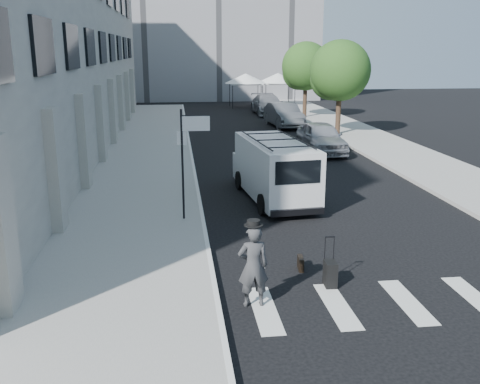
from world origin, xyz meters
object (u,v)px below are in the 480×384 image
object	(u,v)px
briefcase	(301,263)
parked_car_c	(268,105)
parked_car_a	(321,137)
suitcase	(330,274)
parked_car_b	(284,115)
businessman	(253,266)
cargo_van	(274,169)

from	to	relation	value
briefcase	parked_car_c	xyz separation A→B (m)	(4.88, 33.10, 0.66)
parked_car_a	suitcase	bearing A→B (deg)	-104.77
briefcase	suitcase	size ratio (longest dim) A/B	0.37
parked_car_b	parked_car_c	world-z (taller)	parked_car_b
businessman	cargo_van	bearing A→B (deg)	-104.86
parked_car_a	briefcase	bearing A→B (deg)	-107.29
briefcase	parked_car_a	size ratio (longest dim) A/B	0.09
businessman	parked_car_a	bearing A→B (deg)	-111.47
suitcase	cargo_van	size ratio (longest dim) A/B	0.20
suitcase	parked_car_b	xyz separation A→B (m)	(4.28, 26.52, 0.53)
businessman	suitcase	bearing A→B (deg)	-160.48
cargo_van	parked_car_c	world-z (taller)	cargo_van
parked_car_c	briefcase	bearing A→B (deg)	-99.34
parked_car_c	cargo_van	bearing A→B (deg)	-100.33
parked_car_b	parked_car_c	bearing A→B (deg)	84.37
cargo_van	parked_car_b	distance (m)	19.25
parked_car_a	parked_car_c	bearing A→B (deg)	89.32
businessman	cargo_van	xyz separation A→B (m)	(2.00, 8.50, 0.22)
briefcase	suitcase	xyz separation A→B (m)	(0.46, -1.04, 0.14)
suitcase	parked_car_c	size ratio (longest dim) A/B	0.21
businessman	cargo_van	size ratio (longest dim) A/B	0.31
businessman	parked_car_c	world-z (taller)	businessman
briefcase	parked_car_b	xyz separation A→B (m)	(4.74, 25.48, 0.68)
cargo_van	suitcase	bearing A→B (deg)	-96.27
cargo_van	parked_car_a	bearing A→B (deg)	58.34
businessman	parked_car_b	distance (m)	27.98
cargo_van	briefcase	bearing A→B (deg)	-100.30
parked_car_a	parked_car_c	distance (m)	17.66
briefcase	parked_car_c	bearing A→B (deg)	87.16
briefcase	cargo_van	distance (m)	6.80
businessman	parked_car_c	distance (m)	35.47
briefcase	cargo_van	world-z (taller)	cargo_van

